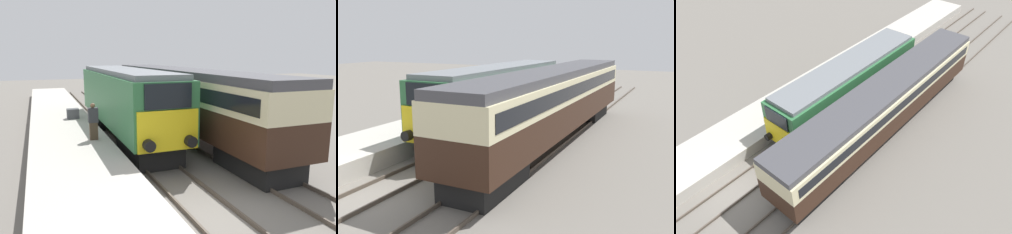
{
  "view_description": "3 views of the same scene",
  "coord_description": "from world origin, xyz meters",
  "views": [
    {
      "loc": [
        -4.54,
        -7.66,
        4.62
      ],
      "look_at": [
        0.0,
        3.65,
        2.32
      ],
      "focal_mm": 35.0,
      "sensor_mm": 36.0,
      "label": 1
    },
    {
      "loc": [
        9.7,
        -8.44,
        5.35
      ],
      "look_at": [
        1.7,
        7.65,
        1.6
      ],
      "focal_mm": 40.0,
      "sensor_mm": 36.0,
      "label": 2
    },
    {
      "loc": [
        12.29,
        -4.95,
        15.23
      ],
      "look_at": [
        1.7,
        7.65,
        1.6
      ],
      "focal_mm": 35.0,
      "sensor_mm": 36.0,
      "label": 3
    }
  ],
  "objects": [
    {
      "name": "ground_plane",
      "position": [
        0.0,
        0.0,
        0.0
      ],
      "size": [
        120.0,
        120.0,
        0.0
      ],
      "primitive_type": "plane",
      "color": "slate"
    },
    {
      "name": "platform_left",
      "position": [
        -3.3,
        8.0,
        0.41
      ],
      "size": [
        3.5,
        50.0,
        0.82
      ],
      "color": "#B7B2A8",
      "rests_on": "ground_plane"
    },
    {
      "name": "rails_near_track",
      "position": [
        0.0,
        5.0,
        0.07
      ],
      "size": [
        1.51,
        60.0,
        0.14
      ],
      "color": "#4C4238",
      "rests_on": "ground_plane"
    },
    {
      "name": "rails_far_track",
      "position": [
        3.4,
        5.0,
        0.07
      ],
      "size": [
        1.5,
        60.0,
        0.14
      ],
      "color": "#4C4238",
      "rests_on": "ground_plane"
    },
    {
      "name": "locomotive",
      "position": [
        0.0,
        10.15,
        2.16
      ],
      "size": [
        2.7,
        13.51,
        3.89
      ],
      "color": "black",
      "rests_on": "ground_plane"
    },
    {
      "name": "passenger_carriage",
      "position": [
        3.4,
        9.87,
        2.35
      ],
      "size": [
        2.75,
        18.9,
        3.86
      ],
      "color": "black",
      "rests_on": "ground_plane"
    },
    {
      "name": "person_on_platform",
      "position": [
        -2.27,
        7.12,
        1.66
      ],
      "size": [
        0.44,
        0.26,
        1.69
      ],
      "color": "#473828",
      "rests_on": "platform_left"
    },
    {
      "name": "luggage_crate",
      "position": [
        -2.61,
        12.79,
        1.12
      ],
      "size": [
        0.7,
        0.56,
        0.6
      ],
      "color": "#4C4C51",
      "rests_on": "platform_left"
    }
  ]
}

